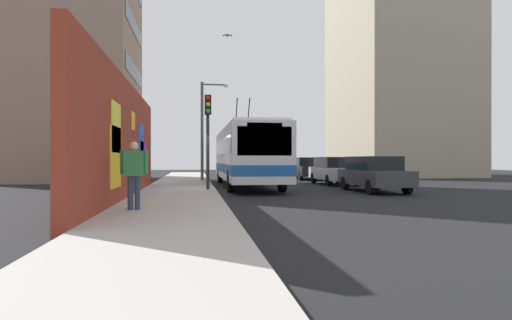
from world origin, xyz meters
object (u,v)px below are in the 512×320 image
(city_bus, at_px, (246,154))
(parked_car_silver, at_px, (334,170))
(parked_car_black, at_px, (306,168))
(parked_car_dark_gray, at_px, (374,173))
(pedestrian_near_wall, at_px, (134,169))
(parked_car_red, at_px, (288,166))
(traffic_light, at_px, (208,126))
(street_lamp, at_px, (205,123))

(city_bus, bearing_deg, parked_car_silver, -79.20)
(parked_car_black, bearing_deg, parked_car_dark_gray, 180.00)
(parked_car_silver, bearing_deg, parked_car_dark_gray, -180.00)
(parked_car_silver, relative_size, parked_car_black, 0.93)
(pedestrian_near_wall, bearing_deg, parked_car_black, -27.24)
(parked_car_dark_gray, relative_size, pedestrian_near_wall, 2.56)
(parked_car_dark_gray, bearing_deg, parked_car_red, 0.00)
(parked_car_dark_gray, bearing_deg, parked_car_silver, 0.00)
(city_bus, height_order, traffic_light, city_bus)
(parked_car_black, bearing_deg, pedestrian_near_wall, 152.76)
(city_bus, bearing_deg, parked_car_red, -21.53)
(parked_car_red, xyz_separation_m, traffic_light, (-17.26, 7.35, 2.07))
(parked_car_dark_gray, relative_size, traffic_light, 1.10)
(parked_car_red, height_order, traffic_light, traffic_light)
(parked_car_silver, bearing_deg, traffic_light, 124.61)
(parked_car_red, bearing_deg, street_lamp, 140.91)
(pedestrian_near_wall, xyz_separation_m, street_lamp, (15.43, -2.23, 2.50))
(parked_car_dark_gray, distance_m, parked_car_red, 17.64)
(city_bus, distance_m, parked_car_silver, 5.37)
(parked_car_black, distance_m, parked_car_red, 5.95)
(parked_car_silver, bearing_deg, parked_car_black, -0.00)
(city_bus, relative_size, parked_car_dark_gray, 2.71)
(parked_car_black, bearing_deg, traffic_light, 146.99)
(pedestrian_near_wall, distance_m, traffic_light, 7.59)
(parked_car_red, distance_m, traffic_light, 18.88)
(parked_car_dark_gray, distance_m, street_lamp, 11.70)
(parked_car_silver, xyz_separation_m, pedestrian_near_wall, (-12.16, 9.47, 0.36))
(parked_car_red, bearing_deg, parked_car_dark_gray, -180.00)
(street_lamp, bearing_deg, pedestrian_near_wall, 171.79)
(parked_car_dark_gray, bearing_deg, traffic_light, 87.03)
(traffic_light, bearing_deg, city_bus, -27.78)
(parked_car_dark_gray, height_order, parked_car_red, same)
(pedestrian_near_wall, bearing_deg, traffic_light, -16.68)
(street_lamp, bearing_deg, parked_car_red, -39.09)
(parked_car_black, bearing_deg, street_lamp, 112.30)
(parked_car_red, xyz_separation_m, street_lamp, (-8.92, 7.25, 2.86))
(parked_car_black, bearing_deg, city_bus, 144.29)
(street_lamp, bearing_deg, parked_car_silver, -114.28)
(city_bus, relative_size, parked_car_silver, 2.74)
(city_bus, xyz_separation_m, parked_car_red, (13.18, -5.20, -0.91))
(city_bus, distance_m, street_lamp, 5.12)
(city_bus, xyz_separation_m, parked_car_black, (7.23, -5.20, -0.91))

